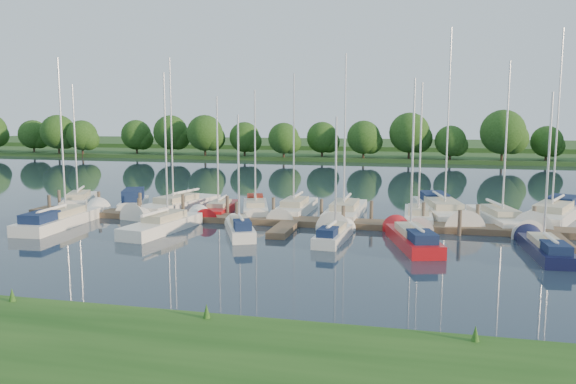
% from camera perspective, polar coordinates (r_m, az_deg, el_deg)
% --- Properties ---
extents(ground, '(260.00, 260.00, 0.00)m').
position_cam_1_polar(ground, '(30.79, -2.74, -6.04)').
color(ground, '#182431').
rests_on(ground, ground).
extents(near_bank, '(90.00, 10.00, 0.50)m').
position_cam_1_polar(near_bank, '(16.74, -18.66, -17.71)').
color(near_bank, '#174212').
rests_on(near_bank, ground).
extents(dock, '(40.00, 6.00, 0.40)m').
position_cam_1_polar(dock, '(37.67, 0.30, -3.17)').
color(dock, brown).
rests_on(dock, ground).
extents(mooring_pilings, '(38.24, 2.84, 2.00)m').
position_cam_1_polar(mooring_pilings, '(38.67, 0.67, -2.28)').
color(mooring_pilings, '#473D33').
rests_on(mooring_pilings, ground).
extents(far_shore, '(180.00, 30.00, 0.60)m').
position_cam_1_polar(far_shore, '(104.31, 8.61, 3.79)').
color(far_shore, '#21451A').
rests_on(far_shore, ground).
extents(distant_hill, '(220.00, 40.00, 1.40)m').
position_cam_1_polar(distant_hill, '(129.18, 9.50, 4.70)').
color(distant_hill, '#335726').
rests_on(distant_hill, ground).
extents(treeline, '(144.35, 9.09, 8.24)m').
position_cam_1_polar(treeline, '(91.43, 5.58, 5.67)').
color(treeline, '#38281C').
rests_on(treeline, ground).
extents(sailboat_n_0, '(4.42, 7.80, 10.23)m').
position_cam_1_polar(sailboat_n_0, '(48.90, -20.49, -1.04)').
color(sailboat_n_0, white).
rests_on(sailboat_n_0, ground).
extents(motorboat, '(3.48, 6.14, 2.01)m').
position_cam_1_polar(motorboat, '(45.98, -15.46, -1.22)').
color(motorboat, white).
rests_on(motorboat, ground).
extents(sailboat_n_2, '(4.08, 9.64, 12.11)m').
position_cam_1_polar(sailboat_n_2, '(44.58, -11.35, -1.51)').
color(sailboat_n_2, white).
rests_on(sailboat_n_2, ground).
extents(sailboat_n_3, '(2.26, 7.18, 9.07)m').
position_cam_1_polar(sailboat_n_3, '(42.65, -7.00, -1.85)').
color(sailboat_n_3, '#AD1015').
rests_on(sailboat_n_3, ground).
extents(sailboat_n_4, '(3.59, 7.54, 9.57)m').
position_cam_1_polar(sailboat_n_4, '(42.70, -3.33, -1.73)').
color(sailboat_n_4, white).
rests_on(sailboat_n_4, ground).
extents(sailboat_n_5, '(2.10, 8.41, 10.82)m').
position_cam_1_polar(sailboat_n_5, '(42.07, 0.67, -1.91)').
color(sailboat_n_5, white).
rests_on(sailboat_n_5, ground).
extents(sailboat_n_6, '(2.41, 9.46, 12.05)m').
position_cam_1_polar(sailboat_n_6, '(40.69, 5.74, -2.28)').
color(sailboat_n_6, white).
rests_on(sailboat_n_6, ground).
extents(sailboat_n_7, '(1.95, 7.73, 9.93)m').
position_cam_1_polar(sailboat_n_7, '(39.99, 13.08, -2.62)').
color(sailboat_n_7, white).
rests_on(sailboat_n_7, ground).
extents(sailboat_n_8, '(4.38, 11.17, 13.92)m').
position_cam_1_polar(sailboat_n_8, '(42.70, 15.46, -1.97)').
color(sailboat_n_8, white).
rests_on(sailboat_n_8, ground).
extents(sailboat_n_9, '(3.72, 8.94, 11.30)m').
position_cam_1_polar(sailboat_n_9, '(40.68, 20.77, -2.75)').
color(sailboat_n_9, white).
rests_on(sailboat_n_9, ground).
extents(sailboat_n_10, '(6.10, 10.66, 13.68)m').
position_cam_1_polar(sailboat_n_10, '(43.96, 25.32, -2.17)').
color(sailboat_n_10, white).
rests_on(sailboat_n_10, ground).
extents(sailboat_s_0, '(2.56, 9.11, 11.56)m').
position_cam_1_polar(sailboat_s_0, '(40.79, -21.94, -2.71)').
color(sailboat_s_0, white).
rests_on(sailboat_s_0, ground).
extents(sailboat_s_1, '(2.92, 8.18, 10.45)m').
position_cam_1_polar(sailboat_s_1, '(37.02, -12.33, -3.42)').
color(sailboat_s_1, white).
rests_on(sailboat_s_1, ground).
extents(sailboat_s_2, '(3.33, 5.76, 7.79)m').
position_cam_1_polar(sailboat_s_2, '(34.87, -4.92, -3.87)').
color(sailboat_s_2, white).
rests_on(sailboat_s_2, ground).
extents(sailboat_s_3, '(1.78, 5.88, 7.63)m').
position_cam_1_polar(sailboat_s_3, '(33.33, 4.67, -4.44)').
color(sailboat_s_3, white).
rests_on(sailboat_s_3, ground).
extents(sailboat_s_4, '(3.44, 7.68, 9.81)m').
position_cam_1_polar(sailboat_s_4, '(32.83, 12.49, -4.77)').
color(sailboat_s_4, '#AD1015').
rests_on(sailboat_s_4, ground).
extents(sailboat_s_5, '(1.98, 6.98, 8.90)m').
position_cam_1_polar(sailboat_s_5, '(32.84, 24.65, -5.32)').
color(sailboat_s_5, black).
rests_on(sailboat_s_5, ground).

